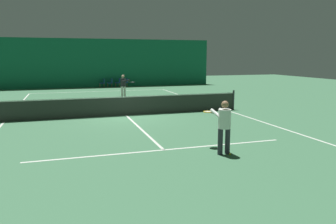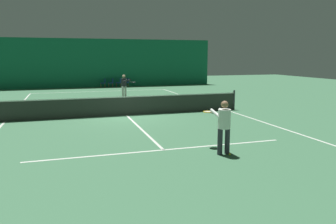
# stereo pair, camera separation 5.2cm
# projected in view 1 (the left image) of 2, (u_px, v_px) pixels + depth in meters

# --- Properties ---
(ground_plane) EXTENTS (60.00, 60.00, 0.00)m
(ground_plane) POSITION_uv_depth(u_px,v_px,m) (126.00, 115.00, 16.23)
(ground_plane) COLOR #3D704C
(backdrop_curtain) EXTENTS (23.00, 0.12, 4.54)m
(backdrop_curtain) POSITION_uv_depth(u_px,v_px,m) (95.00, 63.00, 30.86)
(backdrop_curtain) COLOR #146042
(backdrop_curtain) RESTS_ON ground
(court_line_baseline_far) EXTENTS (11.00, 0.10, 0.00)m
(court_line_baseline_far) POSITION_uv_depth(u_px,v_px,m) (100.00, 91.00, 27.41)
(court_line_baseline_far) COLOR silver
(court_line_baseline_far) RESTS_ON ground
(court_line_service_far) EXTENTS (8.25, 0.10, 0.00)m
(court_line_service_far) POSITION_uv_depth(u_px,v_px,m) (109.00, 99.00, 22.24)
(court_line_service_far) COLOR silver
(court_line_service_far) RESTS_ON ground
(court_line_service_near) EXTENTS (8.25, 0.10, 0.00)m
(court_line_service_near) POSITION_uv_depth(u_px,v_px,m) (164.00, 150.00, 10.22)
(court_line_service_near) COLOR silver
(court_line_service_near) RESTS_ON ground
(court_line_sideline_left) EXTENTS (0.10, 23.80, 0.00)m
(court_line_sideline_left) POSITION_uv_depth(u_px,v_px,m) (4.00, 122.00, 14.59)
(court_line_sideline_left) COLOR silver
(court_line_sideline_left) RESTS_ON ground
(court_line_sideline_right) EXTENTS (0.10, 23.80, 0.00)m
(court_line_sideline_right) POSITION_uv_depth(u_px,v_px,m) (226.00, 110.00, 17.88)
(court_line_sideline_right) COLOR silver
(court_line_sideline_right) RESTS_ON ground
(court_line_centre) EXTENTS (0.10, 12.80, 0.00)m
(court_line_centre) POSITION_uv_depth(u_px,v_px,m) (126.00, 115.00, 16.23)
(court_line_centre) COLOR silver
(court_line_centre) RESTS_ON ground
(tennis_net) EXTENTS (12.00, 0.10, 1.07)m
(tennis_net) POSITION_uv_depth(u_px,v_px,m) (126.00, 105.00, 16.15)
(tennis_net) COLOR #2D332D
(tennis_net) RESTS_ON ground
(player_near) EXTENTS (0.47, 1.35, 1.61)m
(player_near) POSITION_uv_depth(u_px,v_px,m) (224.00, 123.00, 9.68)
(player_near) COLOR #2D2D38
(player_near) RESTS_ON ground
(player_far) EXTENTS (1.00, 1.31, 1.61)m
(player_far) POSITION_uv_depth(u_px,v_px,m) (124.00, 84.00, 23.25)
(player_far) COLOR beige
(player_far) RESTS_ON ground
(courtside_chair_0) EXTENTS (0.44, 0.44, 0.84)m
(courtside_chair_0) POSITION_uv_depth(u_px,v_px,m) (103.00, 82.00, 30.83)
(courtside_chair_0) COLOR brown
(courtside_chair_0) RESTS_ON ground
(courtside_chair_1) EXTENTS (0.44, 0.44, 0.84)m
(courtside_chair_1) POSITION_uv_depth(u_px,v_px,m) (110.00, 82.00, 31.05)
(courtside_chair_1) COLOR brown
(courtside_chair_1) RESTS_ON ground
(courtside_chair_2) EXTENTS (0.44, 0.44, 0.84)m
(courtside_chair_2) POSITION_uv_depth(u_px,v_px,m) (118.00, 82.00, 31.27)
(courtside_chair_2) COLOR brown
(courtside_chair_2) RESTS_ON ground
(courtside_chair_3) EXTENTS (0.44, 0.44, 0.84)m
(courtside_chair_3) POSITION_uv_depth(u_px,v_px,m) (126.00, 82.00, 31.49)
(courtside_chair_3) COLOR brown
(courtside_chair_3) RESTS_ON ground
(tennis_ball) EXTENTS (0.07, 0.07, 0.07)m
(tennis_ball) POSITION_uv_depth(u_px,v_px,m) (230.00, 154.00, 9.67)
(tennis_ball) COLOR #D1DB33
(tennis_ball) RESTS_ON ground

